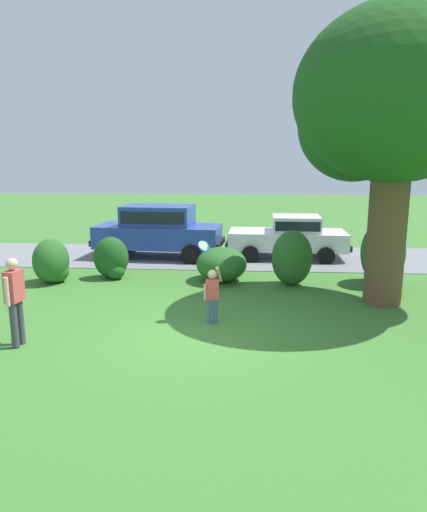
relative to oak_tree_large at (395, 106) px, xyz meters
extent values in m
plane|color=#3D752D|center=(-4.42, -2.80, -4.78)|extent=(80.00, 80.00, 0.00)
cube|color=slate|center=(-4.42, 5.13, -4.77)|extent=(28.00, 4.40, 0.02)
cylinder|color=brown|center=(-0.03, -0.21, -2.98)|extent=(0.92, 0.92, 3.59)
ellipsoid|color=#1E511C|center=(-0.03, -0.21, 0.25)|extent=(4.80, 4.80, 4.08)
ellipsoid|color=#1E511C|center=(-0.70, 0.93, -0.35)|extent=(2.93, 2.93, 2.93)
ellipsoid|color=#286023|center=(-9.14, 1.13, -4.13)|extent=(1.01, 1.20, 1.30)
ellipsoid|color=#286023|center=(-9.02, 1.15, -4.45)|extent=(0.73, 0.73, 0.66)
ellipsoid|color=#1E511C|center=(-7.55, 1.79, -4.15)|extent=(1.06, 0.88, 1.27)
ellipsoid|color=#1E511C|center=(-7.39, 1.64, -4.52)|extent=(0.57, 0.57, 0.52)
ellipsoid|color=#286023|center=(-4.19, 1.71, -4.28)|extent=(1.50, 1.66, 1.00)
ellipsoid|color=#286023|center=(-2.15, 1.37, -3.99)|extent=(1.16, 0.99, 1.59)
ellipsoid|color=#286023|center=(0.46, 1.67, -3.86)|extent=(1.23, 1.41, 1.85)
cube|color=white|center=(-1.98, 5.15, -4.10)|extent=(4.26, 1.98, 0.64)
cube|color=white|center=(-1.67, 5.14, -3.50)|extent=(1.73, 1.67, 0.56)
cube|color=black|center=(-1.67, 5.14, -3.50)|extent=(1.60, 1.69, 0.34)
cylinder|color=black|center=(-3.32, 4.25, -4.48)|extent=(0.61, 0.24, 0.60)
cylinder|color=black|center=(-3.25, 6.13, -4.48)|extent=(0.61, 0.24, 0.60)
cylinder|color=black|center=(-0.71, 4.16, -4.48)|extent=(0.61, 0.24, 0.60)
cylinder|color=black|center=(-0.65, 6.04, -4.48)|extent=(0.61, 0.24, 0.60)
cube|color=black|center=(-4.12, 5.22, -4.26)|extent=(0.18, 1.75, 0.20)
cube|color=black|center=(0.15, 5.08, -4.26)|extent=(0.18, 1.75, 0.20)
cube|color=#28429E|center=(-6.68, 4.90, -3.98)|extent=(4.63, 2.17, 0.80)
cube|color=#28429E|center=(-6.68, 4.90, -3.22)|extent=(2.59, 1.80, 0.72)
cube|color=black|center=(-6.68, 4.90, -3.22)|extent=(2.39, 1.81, 0.43)
cylinder|color=black|center=(-8.14, 4.07, -4.44)|extent=(0.69, 0.27, 0.68)
cylinder|color=black|center=(-8.00, 5.94, -4.44)|extent=(0.69, 0.27, 0.68)
cylinder|color=black|center=(-5.36, 3.86, -4.44)|extent=(0.69, 0.27, 0.68)
cylinder|color=black|center=(-5.22, 5.73, -4.44)|extent=(0.69, 0.27, 0.68)
cube|color=black|center=(-8.96, 5.07, -4.18)|extent=(0.25, 1.75, 0.20)
cube|color=black|center=(-4.40, 4.73, -4.18)|extent=(0.25, 1.75, 0.20)
cylinder|color=#4C608C|center=(-4.25, -2.02, -4.51)|extent=(0.10, 0.10, 0.55)
cylinder|color=#4C608C|center=(-4.11, -1.98, -4.51)|extent=(0.10, 0.10, 0.55)
cube|color=#DB4C4C|center=(-4.18, -2.00, -4.01)|extent=(0.30, 0.23, 0.44)
sphere|color=tan|center=(-4.18, -2.00, -3.67)|extent=(0.20, 0.20, 0.20)
cylinder|color=tan|center=(-4.04, -1.91, -3.69)|extent=(0.16, 0.28, 0.39)
cylinder|color=tan|center=(-4.33, -2.05, -4.06)|extent=(0.07, 0.07, 0.36)
cylinder|color=#337FDB|center=(-4.39, -1.71, -3.11)|extent=(0.32, 0.26, 0.29)
cylinder|color=yellow|center=(-4.39, -1.71, -3.10)|extent=(0.18, 0.15, 0.17)
cylinder|color=#3F3F4C|center=(-7.81, -3.44, -4.33)|extent=(0.14, 0.14, 0.90)
cylinder|color=#3F3F4C|center=(-7.84, -3.64, -4.33)|extent=(0.14, 0.14, 0.90)
cube|color=#DB4C4C|center=(-7.82, -3.54, -3.58)|extent=(0.26, 0.38, 0.60)
sphere|color=beige|center=(-7.82, -3.54, -3.15)|extent=(0.22, 0.22, 0.22)
cylinder|color=beige|center=(-7.80, -3.32, -3.63)|extent=(0.09, 0.09, 0.55)
cylinder|color=beige|center=(-7.85, -3.76, -3.63)|extent=(0.09, 0.09, 0.55)
camera|label=1|loc=(-3.45, -11.66, -1.26)|focal=32.41mm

